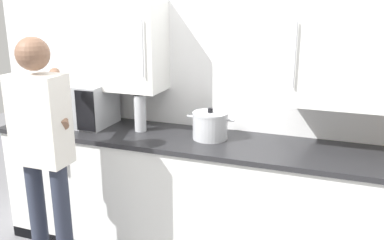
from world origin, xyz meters
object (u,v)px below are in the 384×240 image
object	(u,v)px
microwave_oven	(74,103)
stock_pot	(210,125)
person_figure	(43,146)
thermos_flask	(140,111)

from	to	relation	value
microwave_oven	stock_pot	xyz separation A→B (m)	(1.14, 0.01, -0.07)
stock_pot	person_figure	size ratio (longest dim) A/B	0.21
microwave_oven	thermos_flask	size ratio (longest dim) A/B	2.42
thermos_flask	person_figure	bearing A→B (deg)	-115.16
thermos_flask	microwave_oven	bearing A→B (deg)	-179.96
microwave_oven	thermos_flask	world-z (taller)	microwave_oven
stock_pot	person_figure	xyz separation A→B (m)	(-0.88, -0.71, -0.03)
stock_pot	thermos_flask	world-z (taller)	thermos_flask
microwave_oven	stock_pot	distance (m)	1.14
microwave_oven	person_figure	world-z (taller)	person_figure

